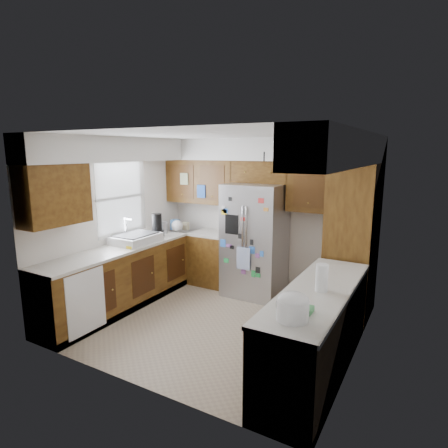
% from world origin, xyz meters
% --- Properties ---
extents(floor, '(3.60, 3.60, 0.00)m').
position_xyz_m(floor, '(0.00, 0.00, 0.00)').
color(floor, gray).
rests_on(floor, ground).
extents(room_shell, '(3.64, 3.24, 2.52)m').
position_xyz_m(room_shell, '(-0.11, 0.36, 1.82)').
color(room_shell, white).
rests_on(room_shell, ground).
extents(left_counter_run, '(1.36, 3.20, 0.92)m').
position_xyz_m(left_counter_run, '(-1.36, 0.03, 0.43)').
color(left_counter_run, '#3C200B').
rests_on(left_counter_run, ground).
extents(right_counter_run, '(0.63, 2.25, 0.92)m').
position_xyz_m(right_counter_run, '(1.50, -0.47, 0.42)').
color(right_counter_run, '#3C200B').
rests_on(right_counter_run, ground).
extents(pantry, '(0.60, 0.90, 2.15)m').
position_xyz_m(pantry, '(1.50, 1.15, 1.07)').
color(pantry, '#3C200B').
rests_on(pantry, ground).
extents(fridge, '(0.90, 0.79, 1.80)m').
position_xyz_m(fridge, '(-0.00, 1.20, 0.90)').
color(fridge, '#AEAEB4').
rests_on(fridge, ground).
extents(bridge_cabinet, '(0.96, 0.34, 0.35)m').
position_xyz_m(bridge_cabinet, '(0.00, 1.43, 1.98)').
color(bridge_cabinet, '#3C200B').
rests_on(bridge_cabinet, fridge).
extents(fridge_top_items, '(0.60, 0.29, 0.28)m').
position_xyz_m(fridge_top_items, '(-0.09, 1.36, 2.27)').
color(fridge_top_items, '#2049A7').
rests_on(fridge_top_items, bridge_cabinet).
extents(sink_assembly, '(0.52, 0.71, 0.37)m').
position_xyz_m(sink_assembly, '(-1.50, 0.10, 0.99)').
color(sink_assembly, white).
rests_on(sink_assembly, left_counter_run).
extents(left_counter_clutter, '(0.31, 0.87, 0.38)m').
position_xyz_m(left_counter_clutter, '(-1.47, 0.84, 1.05)').
color(left_counter_clutter, black).
rests_on(left_counter_clutter, left_counter_run).
extents(rice_cooker, '(0.28, 0.27, 0.24)m').
position_xyz_m(rice_cooker, '(1.50, -1.29, 1.04)').
color(rice_cooker, silver).
rests_on(rice_cooker, right_counter_run).
extents(paper_towel, '(0.12, 0.12, 0.28)m').
position_xyz_m(paper_towel, '(1.53, -0.52, 1.06)').
color(paper_towel, white).
rests_on(paper_towel, right_counter_run).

